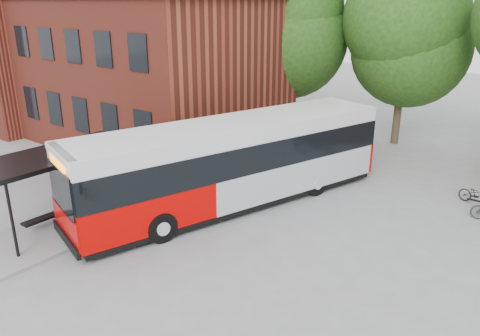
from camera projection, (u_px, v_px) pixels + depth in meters
The scene contains 7 objects.
ground at pixel (172, 253), 15.48m from camera, with size 100.00×100.00×0.00m, color slate.
station_building at pixel (126, 64), 28.28m from camera, with size 18.40×10.40×8.50m, color maroon, non-canonical shape.
bus_shelter at pixel (63, 190), 16.87m from camera, with size 3.60×7.00×2.90m, color black, non-canonical shape.
tree_0 at pixel (288, 41), 28.95m from camera, with size 7.92×7.92×11.00m, color #1B3E10, non-canonical shape.
tree_1 at pixel (405, 52), 25.71m from camera, with size 7.92×7.92×10.40m, color #1B3E10, non-canonical shape.
city_bus at pixel (234, 164), 18.70m from camera, with size 2.90×13.59×3.45m, color #C70100, non-canonical shape.
bicycle_0 at pixel (478, 195), 19.00m from camera, with size 0.56×1.61×0.85m, color black.
Camera 1 is at (10.20, -9.31, 7.87)m, focal length 35.00 mm.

